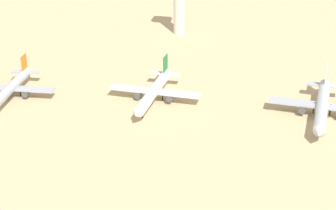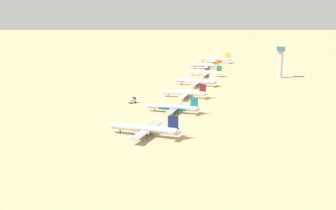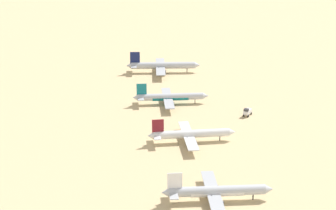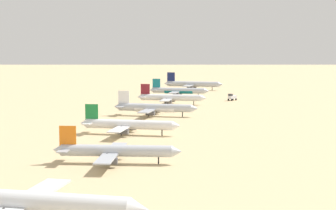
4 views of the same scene
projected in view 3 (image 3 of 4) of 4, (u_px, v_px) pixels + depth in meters
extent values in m
plane|color=tan|center=(222.00, 198.00, 181.10)|extent=(1800.00, 1800.00, 0.00)
cylinder|color=#B2B7C1|center=(217.00, 191.00, 177.98)|extent=(31.80, 5.69, 3.34)
cone|color=#B2B7C1|center=(269.00, 189.00, 179.08)|extent=(3.05, 3.47, 3.27)
cone|color=#B2B7C1|center=(165.00, 193.00, 176.90)|extent=(2.68, 3.18, 3.01)
cube|color=white|center=(175.00, 182.00, 175.74)|extent=(4.84, 0.67, 6.15)
cube|color=#A4A8B2|center=(173.00, 191.00, 176.95)|extent=(3.59, 10.73, 0.32)
cube|color=#A4A8B2|center=(213.00, 193.00, 178.10)|extent=(6.61, 30.13, 0.40)
cylinder|color=#4C4C54|center=(213.00, 188.00, 183.50)|extent=(3.83, 2.29, 2.02)
cylinder|color=#4C4C54|center=(218.00, 204.00, 173.63)|extent=(3.83, 2.29, 2.02)
cylinder|color=black|center=(253.00, 195.00, 179.44)|extent=(0.39, 0.39, 3.36)
cylinder|color=black|center=(209.00, 193.00, 180.68)|extent=(0.39, 0.39, 3.36)
cylinder|color=black|center=(211.00, 200.00, 176.40)|extent=(0.39, 0.39, 3.36)
cylinder|color=white|center=(217.00, 191.00, 178.07)|extent=(17.60, 4.64, 3.35)
cylinder|color=silver|center=(191.00, 134.00, 222.11)|extent=(31.28, 4.11, 3.29)
cone|color=silver|center=(232.00, 132.00, 223.95)|extent=(2.86, 3.30, 3.23)
cone|color=silver|center=(150.00, 136.00, 220.28)|extent=(2.50, 3.03, 2.96)
cube|color=maroon|center=(158.00, 127.00, 219.28)|extent=(4.77, 0.43, 6.07)
cube|color=silver|center=(157.00, 135.00, 220.45)|extent=(3.05, 10.47, 0.31)
cube|color=silver|center=(188.00, 135.00, 222.17)|extent=(5.11, 29.57, 0.39)
cylinder|color=#4C4C54|center=(188.00, 133.00, 227.50)|extent=(3.69, 2.09, 1.99)
cylinder|color=#4C4C54|center=(192.00, 143.00, 217.81)|extent=(3.69, 2.09, 1.99)
cylinder|color=black|center=(220.00, 137.00, 224.09)|extent=(0.38, 0.38, 3.31)
cylinder|color=black|center=(185.00, 136.00, 224.66)|extent=(0.38, 0.38, 3.31)
cylinder|color=black|center=(187.00, 141.00, 220.46)|extent=(0.38, 0.38, 3.31)
cylinder|color=#B2B7C1|center=(170.00, 97.00, 264.49)|extent=(31.89, 5.40, 3.35)
cone|color=#B2B7C1|center=(206.00, 96.00, 265.75)|extent=(3.03, 3.46, 3.28)
cone|color=#B2B7C1|center=(135.00, 98.00, 263.25)|extent=(2.66, 3.17, 3.02)
cube|color=#14727F|center=(142.00, 90.00, 262.12)|extent=(4.86, 0.62, 6.17)
cube|color=#A4A8B2|center=(141.00, 97.00, 263.33)|extent=(3.50, 10.74, 0.32)
cube|color=#A4A8B2|center=(168.00, 98.00, 264.60)|extent=(6.34, 30.20, 0.40)
cylinder|color=#4C4C54|center=(168.00, 97.00, 270.02)|extent=(3.83, 2.26, 2.03)
cylinder|color=#4C4C54|center=(170.00, 104.00, 260.13)|extent=(3.83, 2.26, 2.03)
cylinder|color=black|center=(195.00, 100.00, 266.07)|extent=(0.39, 0.39, 3.37)
cylinder|color=black|center=(166.00, 99.00, 267.18)|extent=(0.39, 0.39, 3.37)
cylinder|color=black|center=(166.00, 102.00, 262.89)|extent=(0.39, 0.39, 3.37)
cylinder|color=#14727F|center=(170.00, 97.00, 264.58)|extent=(17.64, 4.48, 3.36)
cylinder|color=#B2B7C1|center=(163.00, 65.00, 313.58)|extent=(36.74, 7.90, 3.86)
cone|color=#B2B7C1|center=(197.00, 65.00, 314.16)|extent=(3.65, 4.12, 3.78)
cone|color=#B2B7C1|center=(129.00, 66.00, 313.01)|extent=(3.21, 3.77, 3.47)
cube|color=#141E51|center=(135.00, 58.00, 311.55)|extent=(5.59, 0.97, 7.11)
cube|color=#A4A8B2|center=(134.00, 65.00, 312.96)|extent=(4.58, 12.47, 0.37)
cube|color=#A4A8B2|center=(160.00, 67.00, 313.77)|extent=(8.88, 34.86, 0.46)
cylinder|color=#4C4C54|center=(162.00, 66.00, 319.99)|extent=(4.50, 2.79, 2.33)
cylinder|color=#4C4C54|center=(162.00, 72.00, 308.57)|extent=(4.50, 2.79, 2.33)
cylinder|color=black|center=(187.00, 69.00, 314.79)|extent=(0.45, 0.45, 3.88)
cylinder|color=black|center=(159.00, 68.00, 316.79)|extent=(0.45, 0.45, 3.88)
cylinder|color=black|center=(159.00, 71.00, 311.84)|extent=(0.45, 0.45, 3.88)
cube|color=silver|center=(247.00, 112.00, 250.55)|extent=(4.93, 5.55, 1.70)
cube|color=#333338|center=(246.00, 110.00, 248.66)|extent=(2.73, 2.68, 1.10)
cylinder|color=black|center=(248.00, 116.00, 248.89)|extent=(0.93, 1.09, 1.10)
cylinder|color=black|center=(243.00, 115.00, 249.91)|extent=(0.93, 1.09, 1.10)
cylinder|color=black|center=(251.00, 113.00, 252.16)|extent=(0.93, 1.09, 1.10)
cylinder|color=black|center=(246.00, 113.00, 253.18)|extent=(0.93, 1.09, 1.10)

